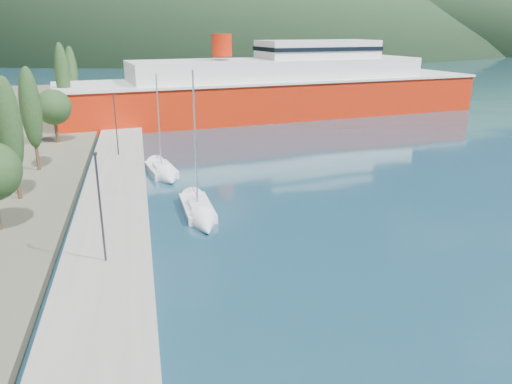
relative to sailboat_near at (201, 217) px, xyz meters
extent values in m
plane|color=#183B4B|center=(2.86, 101.13, -0.28)|extent=(1400.00, 1400.00, 0.00)
cube|color=gray|center=(-6.14, 7.13, 0.12)|extent=(5.00, 88.00, 0.80)
cylinder|color=#47301E|center=(-13.07, 5.98, 1.43)|extent=(0.30, 0.30, 2.02)
ellipsoid|color=#233E1C|center=(-13.07, 5.98, 6.02)|extent=(1.80, 1.80, 7.16)
cylinder|color=#47301E|center=(-13.07, 14.26, 1.44)|extent=(0.30, 0.30, 2.04)
ellipsoid|color=#233E1C|center=(-13.07, 14.26, 6.07)|extent=(1.80, 1.80, 7.22)
cylinder|color=#47301E|center=(-13.07, 26.20, 1.64)|extent=(0.36, 0.36, 2.44)
sphere|color=#233E1C|center=(-13.07, 26.20, 4.42)|extent=(3.91, 3.91, 3.91)
cylinder|color=#47301E|center=(-13.07, 36.19, 1.60)|extent=(0.30, 0.30, 2.35)
ellipsoid|color=#233E1C|center=(-13.07, 36.19, 6.95)|extent=(1.80, 1.80, 8.35)
cylinder|color=#47301E|center=(-13.07, 45.79, 1.52)|extent=(0.30, 0.30, 2.19)
ellipsoid|color=#233E1C|center=(-13.07, 45.79, 6.49)|extent=(1.80, 1.80, 7.76)
cylinder|color=#2D2D33|center=(-6.14, -6.83, 3.52)|extent=(0.12, 0.12, 6.00)
cube|color=#2D2D33|center=(-6.14, -6.58, 6.52)|extent=(0.15, 0.50, 0.12)
cylinder|color=#2D2D33|center=(-6.14, 18.21, 3.52)|extent=(0.12, 0.12, 6.00)
cube|color=#2D2D33|center=(-6.14, 18.46, 6.52)|extent=(0.15, 0.50, 0.12)
cube|color=silver|center=(-0.07, 1.89, -0.06)|extent=(2.25, 5.72, 0.80)
cube|color=silver|center=(-0.06, 1.51, 0.48)|extent=(1.31, 2.30, 0.31)
cylinder|color=silver|center=(-0.06, 1.51, 5.22)|extent=(0.12, 0.12, 9.75)
cone|color=silver|center=(0.06, -1.72, -0.06)|extent=(2.13, 2.71, 2.04)
cube|color=silver|center=(-2.16, 13.12, -0.04)|extent=(3.05, 5.32, 0.86)
cube|color=silver|center=(-2.10, 12.79, 0.53)|extent=(1.65, 2.20, 0.33)
cylinder|color=silver|center=(-2.10, 12.79, 4.68)|extent=(0.12, 0.12, 8.58)
cone|color=silver|center=(-1.59, 9.97, -0.04)|extent=(2.57, 2.69, 2.19)
cube|color=#B91F08|center=(17.38, 42.53, 2.18)|extent=(66.09, 22.75, 6.26)
cube|color=silver|center=(17.38, 42.53, 5.31)|extent=(66.60, 23.21, 0.34)
cube|color=silver|center=(17.38, 42.53, 6.65)|extent=(45.88, 17.55, 3.35)
cube|color=silver|center=(24.01, 43.51, 9.67)|extent=(19.17, 10.88, 2.68)
cylinder|color=#B91F08|center=(8.53, 41.23, 10.45)|extent=(2.91, 2.91, 3.13)
camera|label=1|loc=(-3.72, -33.10, 12.75)|focal=35.00mm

